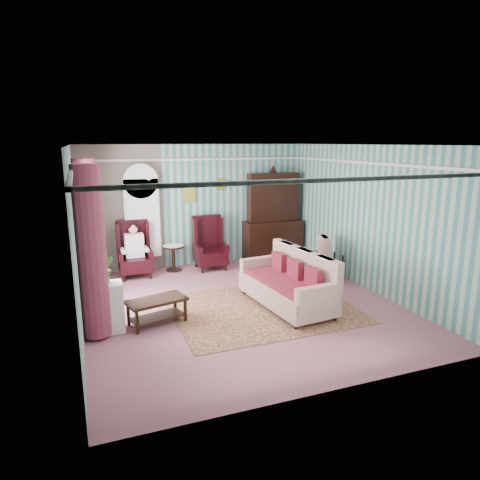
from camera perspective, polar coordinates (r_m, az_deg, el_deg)
name	(u,v)px	position (r m, az deg, el deg)	size (l,w,h in m)	color
floor	(241,305)	(8.01, 0.13, -8.68)	(6.00, 6.00, 0.00)	#8D525D
room_shell	(204,198)	(7.48, -4.79, 5.65)	(5.53, 6.02, 2.91)	#3D706E
bookcase	(142,224)	(10.05, -12.90, 2.13)	(0.80, 0.28, 2.24)	white
dresser_hutch	(273,214)	(10.84, 4.46, 3.50)	(1.50, 0.56, 2.36)	black
wingback_left	(134,250)	(9.75, -13.89, -1.24)	(0.76, 0.80, 1.25)	black
wingback_right	(210,243)	(10.09, -3.99, -0.41)	(0.76, 0.80, 1.25)	black
seated_woman	(135,251)	(9.76, -13.88, -1.44)	(0.44, 0.40, 1.18)	white
round_side_table	(174,258)	(10.11, -8.83, -2.41)	(0.50, 0.50, 0.60)	black
nest_table	(330,265)	(9.75, 11.95, -3.30)	(0.45, 0.38, 0.54)	black
plant_stand	(105,308)	(7.14, -17.51, -8.62)	(0.55, 0.35, 0.80)	silver
rug	(262,308)	(7.85, 2.99, -9.10)	(3.20, 2.60, 0.01)	#4A1820
sofa	(286,281)	(7.84, 6.19, -5.50)	(2.08, 1.03, 0.96)	beige
floral_armchair	(309,260)	(9.36, 9.25, -2.62)	(0.81, 0.89, 0.93)	#B4AF8B
coffee_table	(157,311)	(7.30, -11.00, -9.32)	(0.96, 0.48, 0.43)	black
potted_plant_a	(96,275)	(6.84, -18.59, -4.44)	(0.34, 0.29, 0.38)	#21551A
potted_plant_b	(106,269)	(7.03, -17.42, -3.67)	(0.24, 0.19, 0.43)	#255119
potted_plant_c	(95,272)	(6.96, -18.72, -4.07)	(0.22, 0.22, 0.39)	#17491B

